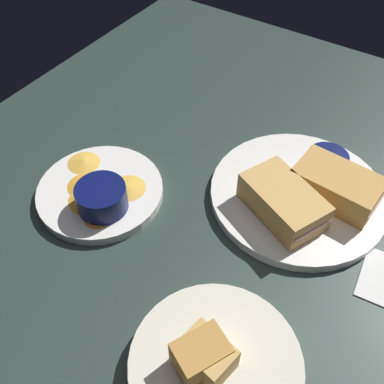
{
  "coord_description": "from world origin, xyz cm",
  "views": [
    {
      "loc": [
        -17.39,
        43.55,
        55.08
      ],
      "look_at": [
        8.16,
        4.6,
        3.0
      ],
      "focal_mm": 41.94,
      "sensor_mm": 36.0,
      "label": 1
    }
  ],
  "objects": [
    {
      "name": "ground_plane",
      "position": [
        0.0,
        0.0,
        -1.5
      ],
      "size": [
        110.0,
        110.0,
        3.0
      ],
      "primitive_type": "cube",
      "color": "#283833"
    },
    {
      "name": "plate_sandwich_main",
      "position": [
        -5.42,
        -5.91,
        0.8
      ],
      "size": [
        28.25,
        28.25,
        1.6
      ],
      "primitive_type": "cylinder",
      "color": "white",
      "rests_on": "ground_plane"
    },
    {
      "name": "sandwich_half_near",
      "position": [
        -4.82,
        -0.57,
        4.0
      ],
      "size": [
        14.98,
        12.3,
        4.8
      ],
      "color": "tan",
      "rests_on": "plate_sandwich_main"
    },
    {
      "name": "sandwich_half_far",
      "position": [
        -10.34,
        -8.05,
        4.0
      ],
      "size": [
        13.75,
        8.57,
        4.8
      ],
      "color": "tan",
      "rests_on": "plate_sandwich_main"
    },
    {
      "name": "ramekin_dark_sauce",
      "position": [
        -7.11,
        -12.03,
        3.74
      ],
      "size": [
        6.65,
        6.65,
        3.98
      ],
      "color": "#0C144C",
      "rests_on": "plate_sandwich_main"
    },
    {
      "name": "spoon_by_dark_ramekin",
      "position": [
        -6.16,
        -6.73,
        1.96
      ],
      "size": [
        3.23,
        9.96,
        0.8
      ],
      "color": "silver",
      "rests_on": "plate_sandwich_main"
    },
    {
      "name": "plate_chips_companion",
      "position": [
        21.74,
        11.1,
        0.8
      ],
      "size": [
        20.36,
        20.36,
        1.6
      ],
      "primitive_type": "cylinder",
      "color": "white",
      "rests_on": "ground_plane"
    },
    {
      "name": "ramekin_light_gravy",
      "position": [
        18.69,
        13.64,
        3.82
      ],
      "size": [
        7.79,
        7.79,
        4.14
      ],
      "color": "#0C144C",
      "rests_on": "plate_chips_companion"
    },
    {
      "name": "spoon_by_gravy_ramekin",
      "position": [
        19.41,
        14.94,
        1.96
      ],
      "size": [
        6.39,
        9.2,
        0.8
      ],
      "color": "silver",
      "rests_on": "plate_chips_companion"
    },
    {
      "name": "plantain_chip_scatter",
      "position": [
        21.79,
        11.51,
        1.9
      ],
      "size": [
        17.3,
        14.02,
        0.6
      ],
      "color": "orange",
      "rests_on": "plate_chips_companion"
    },
    {
      "name": "bread_basket_rear",
      "position": [
        -8.54,
        25.36,
        2.02
      ],
      "size": [
        20.62,
        20.62,
        7.27
      ],
      "color": "silver",
      "rests_on": "ground_plane"
    }
  ]
}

